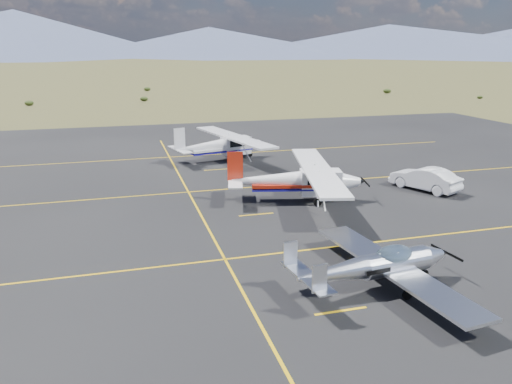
{
  "coord_description": "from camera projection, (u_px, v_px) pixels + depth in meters",
  "views": [
    {
      "loc": [
        -10.19,
        -17.87,
        9.02
      ],
      "look_at": [
        -3.28,
        6.58,
        1.6
      ],
      "focal_mm": 35.0,
      "sensor_mm": 36.0,
      "label": 1
    }
  ],
  "objects": [
    {
      "name": "ground",
      "position": [
        369.0,
        262.0,
        21.7
      ],
      "size": [
        1600.0,
        1600.0,
        0.0
      ],
      "primitive_type": "plane",
      "color": "#383D1C",
      "rests_on": "ground"
    },
    {
      "name": "apron",
      "position": [
        310.0,
        213.0,
        28.16
      ],
      "size": [
        72.0,
        72.0,
        0.02
      ],
      "primitive_type": "cube",
      "color": "black",
      "rests_on": "ground"
    },
    {
      "name": "aircraft_low_wing",
      "position": [
        378.0,
        265.0,
        19.13
      ],
      "size": [
        6.65,
        9.22,
        1.99
      ],
      "rotation": [
        0.0,
        0.0,
        0.11
      ],
      "color": "silver",
      "rests_on": "apron"
    },
    {
      "name": "aircraft_cessna",
      "position": [
        297.0,
        179.0,
        29.97
      ],
      "size": [
        7.8,
        12.1,
        3.06
      ],
      "rotation": [
        0.0,
        0.0,
        -0.23
      ],
      "color": "white",
      "rests_on": "apron"
    },
    {
      "name": "aircraft_plain",
      "position": [
        221.0,
        145.0,
        40.8
      ],
      "size": [
        7.57,
        11.62,
        2.94
      ],
      "rotation": [
        0.0,
        0.0,
        0.24
      ],
      "color": "silver",
      "rests_on": "apron"
    },
    {
      "name": "sedan",
      "position": [
        425.0,
        179.0,
        32.46
      ],
      "size": [
        3.34,
        4.79,
        1.5
      ],
      "primitive_type": "imported",
      "rotation": [
        0.0,
        0.0,
        3.57
      ],
      "color": "white",
      "rests_on": "apron"
    }
  ]
}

